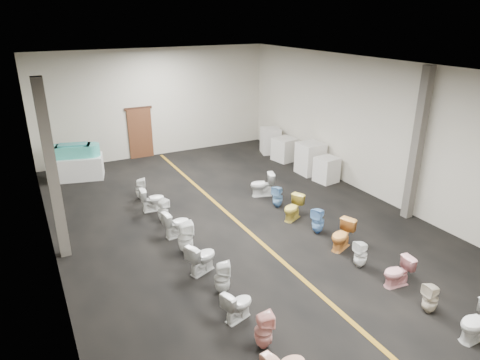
% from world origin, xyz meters
% --- Properties ---
extents(floor, '(16.00, 16.00, 0.00)m').
position_xyz_m(floor, '(0.00, 0.00, 0.00)').
color(floor, black).
rests_on(floor, ground).
extents(ceiling, '(16.00, 16.00, 0.00)m').
position_xyz_m(ceiling, '(0.00, 0.00, 4.50)').
color(ceiling, black).
rests_on(ceiling, ground).
extents(wall_back, '(10.00, 0.00, 10.00)m').
position_xyz_m(wall_back, '(0.00, 8.00, 2.25)').
color(wall_back, '#BEB7A2').
rests_on(wall_back, ground).
extents(wall_left, '(0.00, 16.00, 16.00)m').
position_xyz_m(wall_left, '(-5.00, 0.00, 2.25)').
color(wall_left, '#BEB7A2').
rests_on(wall_left, ground).
extents(wall_right, '(0.00, 16.00, 16.00)m').
position_xyz_m(wall_right, '(5.00, 0.00, 2.25)').
color(wall_right, '#BEB7A2').
rests_on(wall_right, ground).
extents(aisle_stripe, '(0.12, 15.60, 0.01)m').
position_xyz_m(aisle_stripe, '(0.00, 0.00, 0.00)').
color(aisle_stripe, '#8D6114').
rests_on(aisle_stripe, floor).
extents(back_door, '(1.00, 0.10, 2.10)m').
position_xyz_m(back_door, '(-0.80, 7.94, 1.05)').
color(back_door, '#562D19').
rests_on(back_door, floor).
extents(door_frame, '(1.15, 0.08, 0.10)m').
position_xyz_m(door_frame, '(-0.80, 7.95, 2.12)').
color(door_frame, '#331C11').
rests_on(door_frame, back_door).
extents(column_left, '(0.25, 0.25, 4.50)m').
position_xyz_m(column_left, '(-4.75, 1.00, 2.25)').
color(column_left, '#59544C').
rests_on(column_left, floor).
extents(column_right, '(0.25, 0.25, 4.50)m').
position_xyz_m(column_right, '(4.75, -1.50, 2.25)').
color(column_right, '#59544C').
rests_on(column_right, floor).
extents(display_table, '(2.09, 1.38, 0.85)m').
position_xyz_m(display_table, '(-3.67, 6.55, 0.43)').
color(display_table, white).
rests_on(display_table, floor).
extents(bathtub, '(1.82, 0.98, 0.55)m').
position_xyz_m(bathtub, '(-3.67, 6.55, 1.07)').
color(bathtub, '#40BAAA').
rests_on(bathtub, display_table).
extents(appliance_crate_a, '(0.81, 0.81, 0.92)m').
position_xyz_m(appliance_crate_a, '(4.40, 1.97, 0.46)').
color(appliance_crate_a, silver).
rests_on(appliance_crate_a, floor).
extents(appliance_crate_b, '(0.88, 0.88, 1.20)m').
position_xyz_m(appliance_crate_b, '(4.40, 2.97, 0.60)').
color(appliance_crate_b, silver).
rests_on(appliance_crate_b, floor).
extents(appliance_crate_c, '(0.97, 0.97, 0.95)m').
position_xyz_m(appliance_crate_c, '(4.40, 4.73, 0.48)').
color(appliance_crate_c, silver).
rests_on(appliance_crate_c, floor).
extents(appliance_crate_d, '(0.98, 0.98, 1.12)m').
position_xyz_m(appliance_crate_d, '(4.40, 5.88, 0.56)').
color(appliance_crate_d, silver).
rests_on(appliance_crate_d, floor).
extents(toilet_left_3, '(0.40, 0.39, 0.75)m').
position_xyz_m(toilet_left_3, '(-1.92, -4.20, 0.37)').
color(toilet_left_3, '#EDA69D').
rests_on(toilet_left_3, floor).
extents(toilet_left_4, '(0.75, 0.56, 0.68)m').
position_xyz_m(toilet_left_4, '(-1.97, -3.27, 0.34)').
color(toilet_left_4, silver).
rests_on(toilet_left_4, floor).
extents(toilet_left_5, '(0.45, 0.45, 0.76)m').
position_xyz_m(toilet_left_5, '(-1.88, -2.34, 0.38)').
color(toilet_left_5, silver).
rests_on(toilet_left_5, floor).
extents(toilet_left_6, '(0.87, 0.69, 0.78)m').
position_xyz_m(toilet_left_6, '(-1.95, -1.36, 0.39)').
color(toilet_left_6, silver).
rests_on(toilet_left_6, floor).
extents(toilet_left_7, '(0.45, 0.44, 0.86)m').
position_xyz_m(toilet_left_7, '(-1.97, -0.35, 0.43)').
color(toilet_left_7, white).
rests_on(toilet_left_7, floor).
extents(toilet_left_8, '(0.78, 0.50, 0.76)m').
position_xyz_m(toilet_left_8, '(-1.87, 0.59, 0.38)').
color(toilet_left_8, white).
rests_on(toilet_left_8, floor).
extents(toilet_left_9, '(0.41, 0.41, 0.69)m').
position_xyz_m(toilet_left_9, '(-1.92, 1.62, 0.35)').
color(toilet_left_9, white).
rests_on(toilet_left_9, floor).
extents(toilet_left_10, '(0.76, 0.46, 0.75)m').
position_xyz_m(toilet_left_10, '(-1.97, 2.52, 0.38)').
color(toilet_left_10, white).
rests_on(toilet_left_10, floor).
extents(toilet_left_11, '(0.41, 0.40, 0.72)m').
position_xyz_m(toilet_left_11, '(-2.06, 3.57, 0.36)').
color(toilet_left_11, white).
rests_on(toilet_left_11, floor).
extents(toilet_right_1, '(0.77, 0.44, 0.78)m').
position_xyz_m(toilet_right_1, '(1.74, -5.89, 0.39)').
color(toilet_right_1, white).
rests_on(toilet_right_1, floor).
extents(toilet_right_2, '(0.33, 0.32, 0.68)m').
position_xyz_m(toilet_right_2, '(1.62, -4.93, 0.34)').
color(toilet_right_2, beige).
rests_on(toilet_right_2, floor).
extents(toilet_right_3, '(0.72, 0.46, 0.70)m').
position_xyz_m(toilet_right_3, '(1.74, -3.94, 0.35)').
color(toilet_right_3, '#F1A4A8').
rests_on(toilet_right_3, floor).
extents(toilet_right_4, '(0.32, 0.32, 0.70)m').
position_xyz_m(toilet_right_4, '(1.54, -2.96, 0.35)').
color(toilet_right_4, white).
rests_on(toilet_right_4, floor).
extents(toilet_right_5, '(0.86, 0.68, 0.77)m').
position_xyz_m(toilet_right_5, '(1.72, -2.07, 0.39)').
color(toilet_right_5, '#E59340').
rests_on(toilet_right_5, floor).
extents(toilet_right_6, '(0.46, 0.45, 0.76)m').
position_xyz_m(toilet_right_6, '(1.70, -1.08, 0.38)').
color(toilet_right_6, '#72A7DF').
rests_on(toilet_right_6, floor).
extents(toilet_right_7, '(0.83, 0.68, 0.74)m').
position_xyz_m(toilet_right_7, '(1.56, -0.05, 0.37)').
color(toilet_right_7, gold).
rests_on(toilet_right_7, floor).
extents(toilet_right_8, '(0.43, 0.43, 0.72)m').
position_xyz_m(toilet_right_8, '(1.62, 0.90, 0.36)').
color(toilet_right_8, '#71A2D1').
rests_on(toilet_right_8, floor).
extents(toilet_right_9, '(0.89, 0.67, 0.81)m').
position_xyz_m(toilet_right_9, '(1.64, 1.92, 0.40)').
color(toilet_right_9, silver).
rests_on(toilet_right_9, floor).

